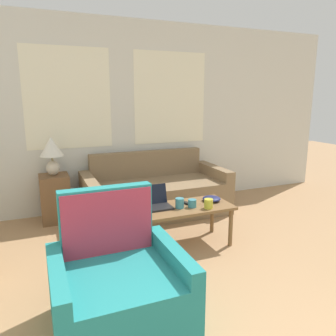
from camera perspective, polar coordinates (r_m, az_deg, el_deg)
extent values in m
cube|color=silver|center=(4.71, -6.92, 8.93)|extent=(6.76, 0.05, 2.60)
cube|color=white|center=(4.52, -16.99, 11.52)|extent=(1.10, 0.01, 1.30)
cube|color=white|center=(4.88, 0.42, 12.08)|extent=(1.10, 0.01, 1.30)
cube|color=#846B4C|center=(4.47, -2.03, -5.27)|extent=(1.64, 0.89, 0.44)
cube|color=#846B4C|center=(4.77, -3.67, -1.85)|extent=(1.64, 0.12, 0.81)
cube|color=#846B4C|center=(4.24, -13.44, -5.57)|extent=(0.14, 0.89, 0.59)
cube|color=#846B4C|center=(4.82, 7.93, -3.13)|extent=(0.14, 0.89, 0.59)
cube|color=teal|center=(2.45, -8.31, -21.83)|extent=(0.69, 0.79, 0.42)
cube|color=teal|center=(2.61, -10.43, -13.11)|extent=(0.69, 0.10, 0.93)
cube|color=teal|center=(2.37, -18.36, -21.90)|extent=(0.10, 0.79, 0.54)
cube|color=teal|center=(2.52, 0.86, -18.96)|extent=(0.10, 0.79, 0.54)
cube|color=#B23347|center=(2.52, -10.26, -11.34)|extent=(0.67, 0.01, 0.67)
cube|color=brown|center=(4.43, -19.03, -5.01)|extent=(0.36, 0.36, 0.61)
ellipsoid|color=beige|center=(4.33, -19.40, 0.01)|extent=(0.16, 0.16, 0.19)
cylinder|color=tan|center=(4.31, -19.52, 1.60)|extent=(0.02, 0.02, 0.06)
cone|color=white|center=(4.29, -19.66, 3.55)|extent=(0.29, 0.29, 0.24)
cube|color=brown|center=(3.48, 2.62, -6.94)|extent=(1.05, 0.49, 0.03)
cylinder|color=brown|center=(3.23, -3.73, -12.78)|extent=(0.04, 0.04, 0.41)
cylinder|color=brown|center=(3.62, 10.85, -10.13)|extent=(0.04, 0.04, 0.41)
cylinder|color=brown|center=(3.57, -5.80, -10.27)|extent=(0.04, 0.04, 0.41)
cylinder|color=brown|center=(3.93, 7.69, -8.17)|extent=(0.04, 0.04, 0.41)
cube|color=black|center=(3.41, -1.75, -6.90)|extent=(0.29, 0.21, 0.02)
cube|color=black|center=(3.49, -2.52, -4.56)|extent=(0.29, 0.06, 0.20)
cylinder|color=gold|center=(3.43, 7.07, -6.18)|extent=(0.09, 0.09, 0.10)
cylinder|color=teal|center=(3.41, 2.04, -6.14)|extent=(0.09, 0.09, 0.11)
cylinder|color=teal|center=(3.45, 4.23, -6.15)|extent=(0.09, 0.09, 0.08)
ellipsoid|color=#191E4C|center=(3.66, 7.59, -5.32)|extent=(0.20, 0.20, 0.05)
cube|color=black|center=(3.57, 2.84, -6.00)|extent=(0.10, 0.16, 0.02)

